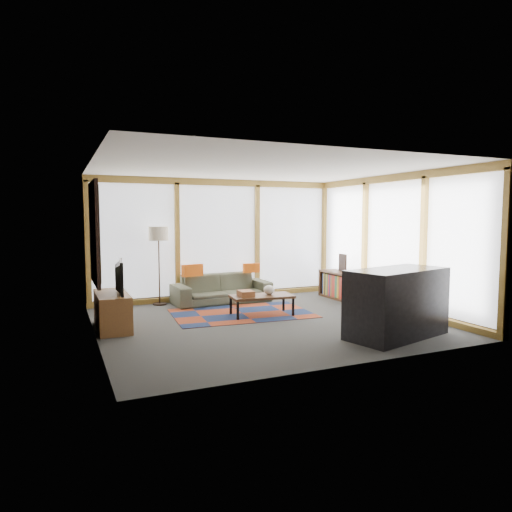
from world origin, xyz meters
name	(u,v)px	position (x,y,z in m)	size (l,w,h in m)	color
ground	(265,322)	(0.00, 0.00, 0.00)	(5.50, 5.50, 0.00)	#323330
room_envelope	(277,231)	(0.49, 0.56, 1.54)	(5.52, 5.02, 2.62)	#483C36
rug	(242,313)	(-0.13, 0.76, 0.01)	(2.51, 1.62, 0.01)	maroon
sofa	(222,288)	(-0.10, 1.95, 0.30)	(2.04, 0.80, 0.59)	#373828
pillow_left	(192,270)	(-0.74, 1.91, 0.71)	(0.44, 0.13, 0.24)	#C85210
pillow_right	(251,268)	(0.59, 1.99, 0.69)	(0.36, 0.11, 0.20)	#C85210
floor_lamp	(159,266)	(-1.35, 2.24, 0.80)	(0.40, 0.40, 1.60)	#2F1F16
coffee_table	(262,305)	(0.15, 0.48, 0.19)	(1.12, 0.56, 0.37)	#332415
book_stack	(246,293)	(-0.16, 0.48, 0.42)	(0.25, 0.31, 0.10)	brown
vase	(269,290)	(0.30, 0.48, 0.46)	(0.20, 0.20, 0.18)	beige
bookshelf	(358,289)	(2.43, 0.71, 0.30)	(0.43, 2.38, 0.59)	#332415
bowl_a	(375,276)	(2.46, 0.19, 0.64)	(0.20, 0.20, 0.10)	black
bowl_b	(364,274)	(2.46, 0.54, 0.63)	(0.16, 0.16, 0.08)	black
shelf_picture	(343,263)	(2.53, 1.41, 0.78)	(0.04, 0.29, 0.38)	black
tv_console	(112,311)	(-2.46, 0.53, 0.29)	(0.48, 1.16, 0.58)	brown
television	(115,277)	(-2.40, 0.50, 0.85)	(0.92, 0.12, 0.53)	black
bar_counter	(397,303)	(1.40, -1.66, 0.51)	(1.62, 0.75, 1.02)	black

